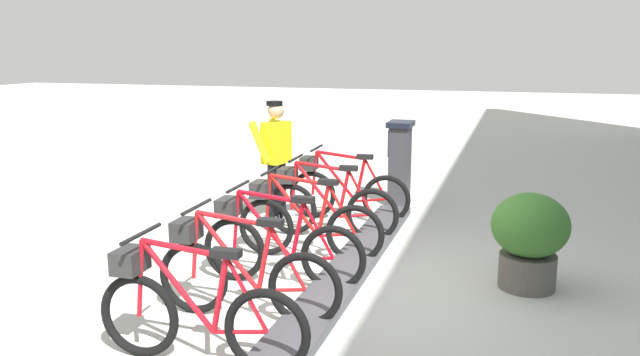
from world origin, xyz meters
name	(u,v)px	position (x,y,z in m)	size (l,w,h in m)	color
ground_plane	(340,284)	(0.00, 0.00, 0.00)	(60.00, 60.00, 0.00)	beige
dock_rail_base	(340,280)	(0.00, 0.00, 0.05)	(0.44, 5.99, 0.10)	#47474C
payment_kiosk	(400,162)	(0.05, -3.53, 0.67)	(0.36, 0.52, 1.28)	#38383D
bike_docked_0	(344,190)	(0.62, -2.39, 0.43)	(1.72, 0.54, 1.02)	black
bike_docked_1	(325,204)	(0.62, -1.53, 0.43)	(1.72, 0.54, 1.02)	black
bike_docked_2	(303,222)	(0.62, -0.66, 0.43)	(1.72, 0.54, 1.02)	black
bike_docked_3	(276,244)	(0.62, 0.20, 0.43)	(1.72, 0.54, 1.02)	black
bike_docked_4	(240,273)	(0.62, 1.07, 0.43)	(1.72, 0.54, 1.02)	black
bike_docked_5	(192,311)	(0.62, 1.93, 0.43)	(1.72, 0.54, 1.02)	black
worker_near_rack	(276,156)	(1.51, -2.09, 0.91)	(0.53, 0.67, 1.66)	white
planter_bush	(530,236)	(-1.81, -0.47, 0.54)	(0.76, 0.76, 0.97)	#59544C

